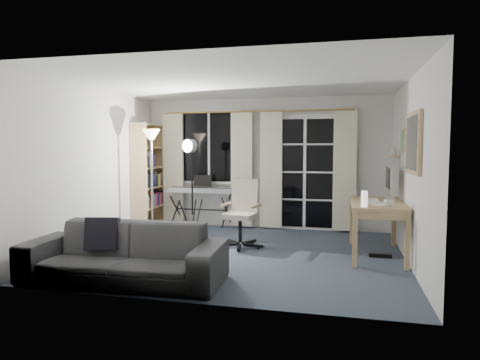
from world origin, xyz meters
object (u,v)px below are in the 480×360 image
mug (389,202)px  sofa (124,244)px  office_chair (243,207)px  desk (377,208)px  torchiere_lamp (152,151)px  keyboard_piano (201,191)px  monitor (389,179)px  bookshelf (147,179)px  studio_light (190,157)px

mug → sofa: mug is taller
office_chair → sofa: bearing=-105.1°
office_chair → desk: size_ratio=0.72×
torchiere_lamp → mug: 3.80m
keyboard_piano → mug: size_ratio=10.28×
sofa → monitor: bearing=35.0°
keyboard_piano → monitor: (3.21, -0.93, 0.34)m
sofa → keyboard_piano: bearing=90.8°
bookshelf → desk: size_ratio=1.37×
keyboard_piano → monitor: bearing=-15.8°
bookshelf → office_chair: size_ratio=1.90×
studio_light → monitor: size_ratio=3.08×
office_chair → desk: (1.93, -0.16, 0.06)m
mug → torchiere_lamp: bearing=166.1°
desk → monitor: (0.20, 0.45, 0.38)m
bookshelf → keyboard_piano: bookshelf is taller
bookshelf → torchiere_lamp: bearing=-60.3°
torchiere_lamp → office_chair: bearing=-8.6°
studio_light → monitor: 3.12m
desk → monitor: monitor is taller
sofa → bookshelf: bearing=108.5°
keyboard_piano → sofa: size_ratio=0.57×
torchiere_lamp → keyboard_piano: size_ratio=1.42×
bookshelf → mug: size_ratio=15.68×
torchiere_lamp → studio_light: torchiere_lamp is taller
bookshelf → keyboard_piano: (0.99, 0.18, -0.22)m
torchiere_lamp → studio_light: size_ratio=1.08×
studio_light → sofa: bearing=-67.6°
office_chair → monitor: monitor is taller
studio_light → mug: 3.22m
bookshelf → keyboard_piano: 1.03m
studio_light → desk: studio_light is taller
studio_light → desk: 3.03m
desk → studio_light: bearing=169.6°
torchiere_lamp → mug: (3.63, -0.90, -0.63)m
bookshelf → keyboard_piano: size_ratio=1.52×
studio_light → desk: bearing=10.5°
studio_light → monitor: studio_light is taller
desk → sofa: sofa is taller
torchiere_lamp → sofa: size_ratio=0.80×
studio_light → office_chair: 1.27m
desk → mug: bearing=-79.0°
bookshelf → office_chair: bearing=-27.4°
keyboard_piano → office_chair: 1.63m
monitor → office_chair: bearing=-172.5°
bookshelf → desk: bookshelf is taller
bookshelf → sofa: bearing=-69.8°
monitor → mug: (-0.10, -0.95, -0.22)m
monitor → torchiere_lamp: bearing=-179.6°
torchiere_lamp → bookshelf: bearing=120.5°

